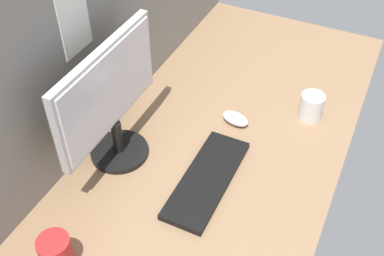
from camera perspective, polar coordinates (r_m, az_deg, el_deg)
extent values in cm
cube|color=#8C6B4C|center=(149.05, 1.98, -3.11)|extent=(180.00, 80.00, 3.00)
cube|color=gray|center=(144.09, -11.69, 10.51)|extent=(180.00, 5.00, 60.88)
cube|color=white|center=(128.81, -14.21, 12.71)|extent=(11.69, 0.40, 19.31)
cylinder|color=black|center=(147.99, -8.83, -2.83)|extent=(18.00, 18.00, 1.80)
cylinder|color=black|center=(143.52, -9.10, -1.05)|extent=(3.20, 3.20, 11.00)
cube|color=#B7B7B7|center=(132.05, -10.33, 4.82)|extent=(44.93, 2.40, 25.77)
cube|color=silver|center=(131.37, -9.82, 4.67)|extent=(42.53, 0.60, 23.37)
cube|color=black|center=(138.53, 1.83, -6.23)|extent=(37.05, 13.14, 2.00)
ellipsoid|color=silver|center=(156.82, 5.32, 1.16)|extent=(7.72, 10.65, 3.40)
cylinder|color=red|center=(124.23, -16.27, -14.31)|extent=(8.31, 8.31, 9.24)
cylinder|color=white|center=(161.22, 14.35, 2.55)|extent=(7.87, 7.87, 9.34)
torus|color=white|center=(164.62, 14.80, 3.63)|extent=(5.11, 1.00, 5.11)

